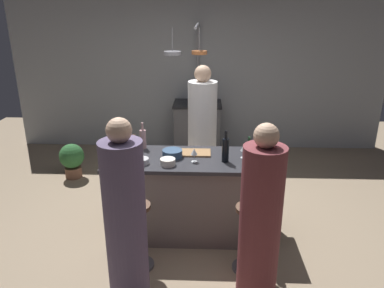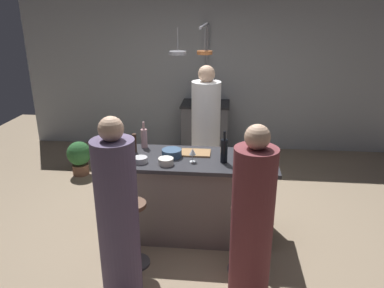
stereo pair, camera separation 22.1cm
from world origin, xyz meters
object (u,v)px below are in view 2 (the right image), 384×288
wine_bottle_rose (144,138)px  stove_range (205,128)px  chef (206,138)px  bar_stool_right (244,237)px  bar_stool_left (134,231)px  guest_left (118,219)px  wine_glass_near_left_guest (123,138)px  cutting_board (196,153)px  wine_bottle_green (246,158)px  wine_glass_near_right_guest (193,152)px  pepper_mill (134,143)px  mixing_bowl_blue (172,153)px  potted_plant (79,156)px  mixing_bowl_steel (140,160)px  wine_glass_by_chef (243,150)px  mixing_bowl_ceramic (166,161)px  guest_right (252,227)px  wine_bottle_dark (224,150)px

wine_bottle_rose → stove_range: bearing=75.8°
chef → bar_stool_right: 1.67m
bar_stool_left → wine_bottle_rose: wine_bottle_rose is taller
stove_range → wine_bottle_rose: wine_bottle_rose is taller
guest_left → wine_glass_near_left_guest: size_ratio=11.14×
cutting_board → guest_left: bearing=-115.2°
guest_left → wine_bottle_green: bearing=35.6°
guest_left → cutting_board: 1.27m
guest_left → wine_bottle_rose: size_ratio=5.45×
cutting_board → wine_glass_near_right_guest: (-0.01, -0.23, 0.10)m
pepper_mill → mixing_bowl_blue: pepper_mill is taller
wine_bottle_green → wine_glass_near_right_guest: 0.55m
stove_range → potted_plant: 2.12m
cutting_board → mixing_bowl_steel: (-0.54, -0.30, 0.02)m
cutting_board → mixing_bowl_blue: (-0.24, -0.12, 0.03)m
wine_glass_by_chef → mixing_bowl_ceramic: size_ratio=0.95×
guest_right → pepper_mill: size_ratio=7.60×
guest_right → bar_stool_right: bearing=95.0°
wine_bottle_dark → wine_glass_near_left_guest: 1.19m
wine_bottle_dark → mixing_bowl_blue: (-0.55, 0.10, -0.09)m
chef → wine_glass_near_left_guest: chef is taller
bar_stool_left → wine_bottle_green: wine_bottle_green is taller
mixing_bowl_blue → guest_left: bearing=-106.0°
stove_range → mixing_bowl_steel: bearing=-100.7°
cutting_board → mixing_bowl_blue: mixing_bowl_blue is taller
guest_right → cutting_board: bearing=115.8°
mixing_bowl_ceramic → wine_bottle_green: bearing=-4.3°
bar_stool_right → bar_stool_left: (-1.04, 0.00, 0.00)m
bar_stool_right → pepper_mill: pepper_mill is taller
pepper_mill → wine_bottle_dark: wine_bottle_dark is taller
potted_plant → wine_bottle_green: bearing=-34.4°
guest_right → bar_stool_left: guest_right is taller
bar_stool_right → wine_glass_near_left_guest: (-1.35, 0.88, 0.63)m
wine_bottle_green → wine_glass_near_left_guest: bearing=159.0°
stove_range → wine_glass_near_left_guest: 2.40m
guest_left → wine_glass_near_right_guest: guest_left is taller
chef → cutting_board: (-0.06, -0.80, 0.10)m
chef → pepper_mill: bearing=-131.4°
wine_bottle_rose → wine_glass_by_chef: bearing=-12.7°
mixing_bowl_blue → wine_glass_near_left_guest: bearing=157.1°
chef → mixing_bowl_ceramic: (-0.33, -1.13, 0.13)m
wine_glass_near_right_guest → wine_glass_near_left_guest: bearing=156.0°
chef → wine_glass_by_chef: chef is taller
bar_stool_left → mixing_bowl_blue: size_ratio=3.23×
guest_right → guest_left: (-1.09, -0.01, 0.01)m
cutting_board → wine_bottle_dark: (0.31, -0.21, 0.12)m
mixing_bowl_ceramic → bar_stool_left: bearing=-121.3°
cutting_board → wine_glass_by_chef: size_ratio=2.19×
guest_right → cutting_board: size_ratio=4.99×
bar_stool_left → stove_range: bearing=81.1°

